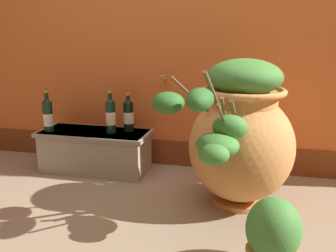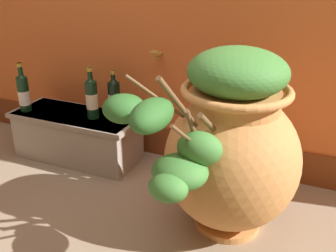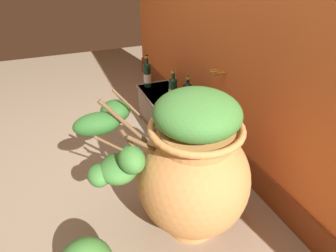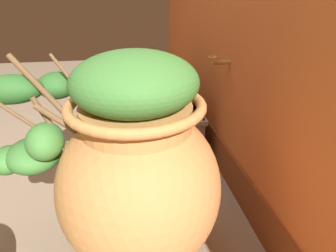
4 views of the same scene
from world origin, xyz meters
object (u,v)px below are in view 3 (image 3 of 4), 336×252
wine_bottle_middle (147,74)px  wine_bottle_left (173,91)px  terracotta_urn (190,168)px  wine_bottle_right (187,95)px

wine_bottle_middle → wine_bottle_left: bearing=8.6°
terracotta_urn → wine_bottle_right: 0.94m
terracotta_urn → wine_bottle_right: (-0.85, 0.40, -0.00)m
terracotta_urn → wine_bottle_middle: size_ratio=2.81×
wine_bottle_middle → terracotta_urn: bearing=-9.6°
wine_bottle_right → wine_bottle_left: bearing=-141.7°
terracotta_urn → wine_bottle_right: terracotta_urn is taller
wine_bottle_left → wine_bottle_middle: wine_bottle_left is taller
terracotta_urn → wine_bottle_middle: (-1.43, 0.24, -0.00)m
wine_bottle_middle → wine_bottle_right: (0.58, 0.16, -0.00)m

